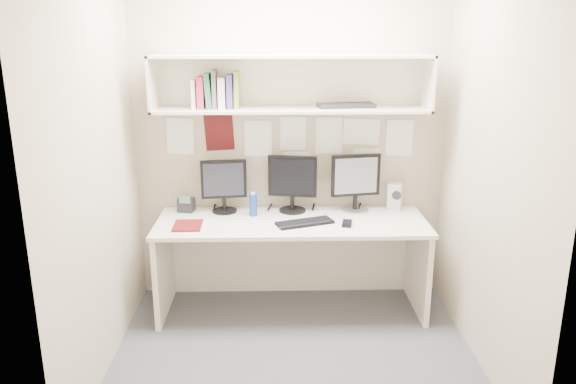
{
  "coord_description": "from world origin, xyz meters",
  "views": [
    {
      "loc": [
        -0.12,
        -3.29,
        2.09
      ],
      "look_at": [
        -0.03,
        0.35,
        1.03
      ],
      "focal_mm": 35.0,
      "sensor_mm": 36.0,
      "label": 1
    }
  ],
  "objects_px": {
    "desk": "(292,265)",
    "desk_phone": "(186,205)",
    "monitor_right": "(356,180)",
    "maroon_notebook": "(188,226)",
    "monitor_center": "(292,181)",
    "speaker": "(395,196)",
    "monitor_left": "(224,183)",
    "keyboard": "(305,223)"
  },
  "relations": [
    {
      "from": "keyboard",
      "to": "speaker",
      "type": "xyz_separation_m",
      "value": [
        0.73,
        0.35,
        0.1
      ]
    },
    {
      "from": "monitor_left",
      "to": "keyboard",
      "type": "bearing_deg",
      "value": -34.77
    },
    {
      "from": "desk_phone",
      "to": "monitor_center",
      "type": "bearing_deg",
      "value": 12.04
    },
    {
      "from": "monitor_right",
      "to": "speaker",
      "type": "xyz_separation_m",
      "value": [
        0.32,
        0.03,
        -0.14
      ]
    },
    {
      "from": "monitor_left",
      "to": "monitor_right",
      "type": "height_order",
      "value": "monitor_right"
    },
    {
      "from": "monitor_left",
      "to": "monitor_right",
      "type": "distance_m",
      "value": 1.02
    },
    {
      "from": "desk",
      "to": "maroon_notebook",
      "type": "xyz_separation_m",
      "value": [
        -0.75,
        -0.12,
        0.37
      ]
    },
    {
      "from": "monitor_center",
      "to": "desk",
      "type": "bearing_deg",
      "value": -83.03
    },
    {
      "from": "monitor_left",
      "to": "monitor_center",
      "type": "xyz_separation_m",
      "value": [
        0.53,
        -0.0,
        0.01
      ]
    },
    {
      "from": "desk",
      "to": "maroon_notebook",
      "type": "height_order",
      "value": "maroon_notebook"
    },
    {
      "from": "monitor_center",
      "to": "speaker",
      "type": "distance_m",
      "value": 0.82
    },
    {
      "from": "speaker",
      "to": "monitor_center",
      "type": "bearing_deg",
      "value": -156.25
    },
    {
      "from": "maroon_notebook",
      "to": "desk_phone",
      "type": "relative_size",
      "value": 1.75
    },
    {
      "from": "desk",
      "to": "monitor_center",
      "type": "height_order",
      "value": "monitor_center"
    },
    {
      "from": "monitor_center",
      "to": "maroon_notebook",
      "type": "bearing_deg",
      "value": -145.69
    },
    {
      "from": "monitor_left",
      "to": "keyboard",
      "type": "relative_size",
      "value": 0.98
    },
    {
      "from": "desk",
      "to": "monitor_right",
      "type": "xyz_separation_m",
      "value": [
        0.5,
        0.22,
        0.61
      ]
    },
    {
      "from": "maroon_notebook",
      "to": "keyboard",
      "type": "bearing_deg",
      "value": 0.93
    },
    {
      "from": "speaker",
      "to": "maroon_notebook",
      "type": "relative_size",
      "value": 0.86
    },
    {
      "from": "keyboard",
      "to": "speaker",
      "type": "height_order",
      "value": "speaker"
    },
    {
      "from": "monitor_left",
      "to": "keyboard",
      "type": "height_order",
      "value": "monitor_left"
    },
    {
      "from": "monitor_center",
      "to": "speaker",
      "type": "relative_size",
      "value": 2.08
    },
    {
      "from": "desk",
      "to": "desk_phone",
      "type": "relative_size",
      "value": 14.25
    },
    {
      "from": "monitor_left",
      "to": "desk_phone",
      "type": "height_order",
      "value": "monitor_left"
    },
    {
      "from": "desk",
      "to": "desk_phone",
      "type": "height_order",
      "value": "desk_phone"
    },
    {
      "from": "desk",
      "to": "maroon_notebook",
      "type": "relative_size",
      "value": 8.16
    },
    {
      "from": "monitor_center",
      "to": "keyboard",
      "type": "bearing_deg",
      "value": -65.38
    },
    {
      "from": "monitor_right",
      "to": "maroon_notebook",
      "type": "bearing_deg",
      "value": -174.85
    },
    {
      "from": "monitor_center",
      "to": "maroon_notebook",
      "type": "relative_size",
      "value": 1.79
    },
    {
      "from": "monitor_left",
      "to": "maroon_notebook",
      "type": "distance_m",
      "value": 0.47
    },
    {
      "from": "monitor_left",
      "to": "monitor_right",
      "type": "bearing_deg",
      "value": -7.58
    },
    {
      "from": "speaker",
      "to": "maroon_notebook",
      "type": "height_order",
      "value": "speaker"
    },
    {
      "from": "keyboard",
      "to": "monitor_right",
      "type": "bearing_deg",
      "value": 17.05
    },
    {
      "from": "monitor_right",
      "to": "maroon_notebook",
      "type": "height_order",
      "value": "monitor_right"
    },
    {
      "from": "monitor_left",
      "to": "speaker",
      "type": "bearing_deg",
      "value": -6.15
    },
    {
      "from": "monitor_right",
      "to": "maroon_notebook",
      "type": "relative_size",
      "value": 1.82
    },
    {
      "from": "monitor_left",
      "to": "keyboard",
      "type": "distance_m",
      "value": 0.72
    },
    {
      "from": "keyboard",
      "to": "speaker",
      "type": "distance_m",
      "value": 0.81
    },
    {
      "from": "desk",
      "to": "desk_phone",
      "type": "bearing_deg",
      "value": 164.64
    },
    {
      "from": "monitor_center",
      "to": "monitor_right",
      "type": "height_order",
      "value": "monitor_right"
    },
    {
      "from": "monitor_center",
      "to": "monitor_left",
      "type": "bearing_deg",
      "value": -169.91
    },
    {
      "from": "desk",
      "to": "monitor_right",
      "type": "bearing_deg",
      "value": 23.66
    }
  ]
}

